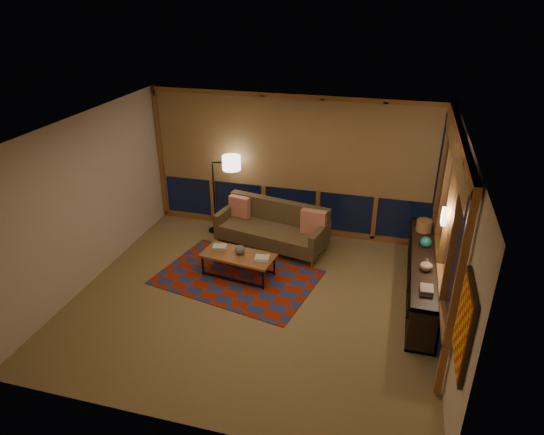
% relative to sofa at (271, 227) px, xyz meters
% --- Properties ---
extents(floor, '(5.50, 5.00, 0.01)m').
position_rel_sofa_xyz_m(floor, '(0.18, -1.66, -0.41)').
color(floor, olive).
rests_on(floor, ground).
extents(ceiling, '(5.50, 5.00, 0.01)m').
position_rel_sofa_xyz_m(ceiling, '(0.18, -1.66, 2.29)').
color(ceiling, white).
rests_on(ceiling, walls).
extents(walls, '(5.51, 5.01, 2.70)m').
position_rel_sofa_xyz_m(walls, '(0.18, -1.66, 0.94)').
color(walls, beige).
rests_on(walls, floor).
extents(window_wall_back, '(5.30, 0.16, 2.60)m').
position_rel_sofa_xyz_m(window_wall_back, '(0.18, 0.77, 0.94)').
color(window_wall_back, '#9E6121').
rests_on(window_wall_back, walls).
extents(window_wall_right, '(0.16, 3.70, 2.60)m').
position_rel_sofa_xyz_m(window_wall_right, '(2.86, -1.06, 0.94)').
color(window_wall_right, '#9E6121').
rests_on(window_wall_right, walls).
extents(wall_art, '(0.06, 0.74, 0.94)m').
position_rel_sofa_xyz_m(wall_art, '(2.89, -3.51, 1.04)').
color(wall_art, red).
rests_on(wall_art, walls).
extents(wall_sconce, '(0.12, 0.18, 0.22)m').
position_rel_sofa_xyz_m(wall_sconce, '(2.80, -1.21, 1.14)').
color(wall_sconce, '#FFE9CD').
rests_on(wall_sconce, walls).
extents(sofa, '(2.12, 1.20, 0.82)m').
position_rel_sofa_xyz_m(sofa, '(0.00, 0.00, 0.00)').
color(sofa, '#4D412B').
rests_on(sofa, floor).
extents(pillow_left, '(0.42, 0.22, 0.40)m').
position_rel_sofa_xyz_m(pillow_left, '(-0.70, 0.28, 0.20)').
color(pillow_left, red).
rests_on(pillow_left, sofa).
extents(pillow_right, '(0.46, 0.18, 0.45)m').
position_rel_sofa_xyz_m(pillow_right, '(0.78, -0.01, 0.22)').
color(pillow_right, red).
rests_on(pillow_right, sofa).
extents(area_rug, '(2.82, 2.16, 0.01)m').
position_rel_sofa_xyz_m(area_rug, '(-0.28, -1.16, -0.40)').
color(area_rug, maroon).
rests_on(area_rug, floor).
extents(coffee_table, '(1.27, 0.71, 0.40)m').
position_rel_sofa_xyz_m(coffee_table, '(-0.27, -1.09, -0.21)').
color(coffee_table, '#9E6121').
rests_on(coffee_table, floor).
extents(book_stack_a, '(0.24, 0.21, 0.06)m').
position_rel_sofa_xyz_m(book_stack_a, '(-0.63, -1.00, 0.02)').
color(book_stack_a, silver).
rests_on(book_stack_a, coffee_table).
extents(book_stack_b, '(0.28, 0.23, 0.05)m').
position_rel_sofa_xyz_m(book_stack_b, '(0.15, -1.14, 0.02)').
color(book_stack_b, silver).
rests_on(book_stack_b, coffee_table).
extents(ceramic_pot, '(0.19, 0.19, 0.17)m').
position_rel_sofa_xyz_m(ceramic_pot, '(-0.25, -1.06, 0.08)').
color(ceramic_pot, '#2A2A2E').
rests_on(ceramic_pot, coffee_table).
extents(floor_lamp, '(0.58, 0.44, 1.57)m').
position_rel_sofa_xyz_m(floor_lamp, '(-1.24, 0.35, 0.38)').
color(floor_lamp, black).
rests_on(floor_lamp, floor).
extents(bookshelf, '(0.40, 2.78, 0.69)m').
position_rel_sofa_xyz_m(bookshelf, '(2.67, -0.91, -0.06)').
color(bookshelf, black).
rests_on(bookshelf, floor).
extents(basket, '(0.28, 0.28, 0.19)m').
position_rel_sofa_xyz_m(basket, '(2.65, 0.01, 0.38)').
color(basket, '#9F683F').
rests_on(basket, bookshelf).
extents(teal_bowl, '(0.19, 0.19, 0.17)m').
position_rel_sofa_xyz_m(teal_bowl, '(2.67, -0.56, 0.37)').
color(teal_bowl, '#1B806C').
rests_on(teal_bowl, bookshelf).
extents(vase, '(0.22, 0.22, 0.18)m').
position_rel_sofa_xyz_m(vase, '(2.67, -1.27, 0.38)').
color(vase, tan).
rests_on(vase, bookshelf).
extents(shelf_book_stack, '(0.21, 0.25, 0.06)m').
position_rel_sofa_xyz_m(shelf_book_stack, '(2.67, -1.85, 0.32)').
color(shelf_book_stack, silver).
rests_on(shelf_book_stack, bookshelf).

